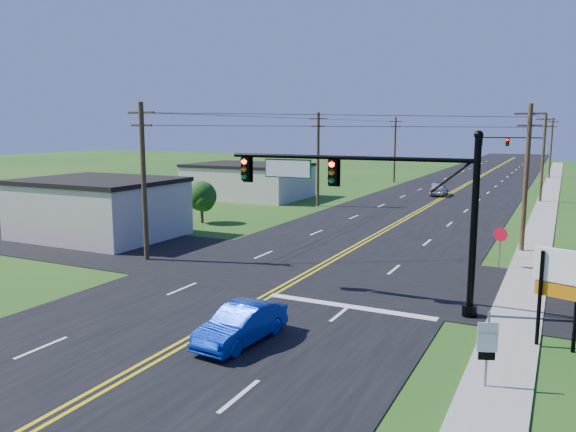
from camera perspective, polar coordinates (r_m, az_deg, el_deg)
The scene contains 20 objects.
ground at distance 20.42m, azimuth -11.86°, elevation -13.03°, with size 260.00×260.00×0.00m, color #1A4915.
road_main at distance 66.30m, azimuth 15.80°, elevation 2.09°, with size 16.00×220.00×0.04m, color black.
road_cross at distance 30.26m, azimuth 2.33°, elevation -5.50°, with size 70.00×10.00×0.04m, color black.
sidewalk at distance 55.32m, azimuth 24.60°, elevation 0.33°, with size 2.00×160.00×0.08m, color gray.
signal_mast_main at distance 24.17m, azimuth 7.96°, elevation 2.15°, with size 11.30×0.60×7.48m.
signal_mast_far at distance 95.13m, azimuth 21.93°, elevation 6.51°, with size 10.98×0.60×7.48m.
cream_bldg_near at distance 41.14m, azimuth -18.62°, elevation 0.79°, with size 10.20×8.20×4.10m.
cream_bldg_far at distance 61.42m, azimuth -4.03°, elevation 3.61°, with size 12.20×9.20×3.70m.
utility_pole_left_a at distance 32.85m, azimuth -14.45°, elevation 3.69°, with size 1.80×0.28×9.00m.
utility_pole_left_b at distance 54.25m, azimuth 3.07°, elevation 5.95°, with size 1.80×0.28×9.00m.
utility_pole_left_c at distance 79.76m, azimuth 10.80°, elevation 6.77°, with size 1.80×0.28×9.00m.
utility_pole_right_a at distance 36.96m, azimuth 23.05°, elevation 3.82°, with size 1.80×0.28×9.00m.
utility_pole_right_b at distance 62.89m, azimuth 24.49°, elevation 5.57°, with size 1.80×0.28×9.00m.
utility_pole_right_c at distance 92.86m, azimuth 25.16°, elevation 6.37°, with size 1.80×0.28×9.00m.
tree_left at distance 45.29m, azimuth -8.77°, elevation 2.00°, with size 2.40×2.40×3.37m.
blue_car at distance 20.27m, azimuth -4.79°, elevation -10.99°, with size 1.42×4.08×1.35m, color #082EB6.
distant_car at distance 65.18m, azimuth 15.08°, elevation 2.64°, with size 1.72×4.27×1.46m, color silver.
route_sign at distance 17.65m, azimuth 19.58°, elevation -12.19°, with size 0.56×0.23×2.35m.
stop_sign at distance 32.45m, azimuth 20.76°, elevation -2.16°, with size 0.76×0.37×2.28m.
pylon_sign at distance 21.23m, azimuth 25.89°, elevation -5.60°, with size 1.71×0.75×3.53m.
Camera 1 is at (11.86, -14.79, 7.59)m, focal length 35.00 mm.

